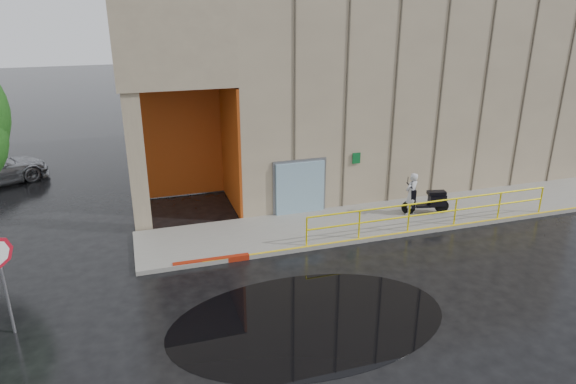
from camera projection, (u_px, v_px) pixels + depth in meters
name	position (u px, v px, depth m)	size (l,w,h in m)	color
ground	(360.00, 295.00, 14.47)	(120.00, 120.00, 0.00)	black
sidewalk	(406.00, 216.00, 19.59)	(20.00, 3.00, 0.15)	gray
building	(364.00, 81.00, 24.23)	(20.00, 10.17, 8.00)	gray
guardrail	(432.00, 214.00, 18.24)	(9.56, 0.06, 1.03)	yellow
person	(411.00, 194.00, 19.29)	(0.60, 0.39, 1.64)	silver
scooter	(427.00, 193.00, 19.37)	(1.87, 0.93, 1.42)	black
stop_sign	(0.00, 265.00, 12.17)	(0.61, 0.56, 2.64)	slate
red_curb	(212.00, 261.00, 16.16)	(2.40, 0.18, 0.18)	#99210C
puddle	(309.00, 320.00, 13.33)	(7.37, 4.53, 0.01)	black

